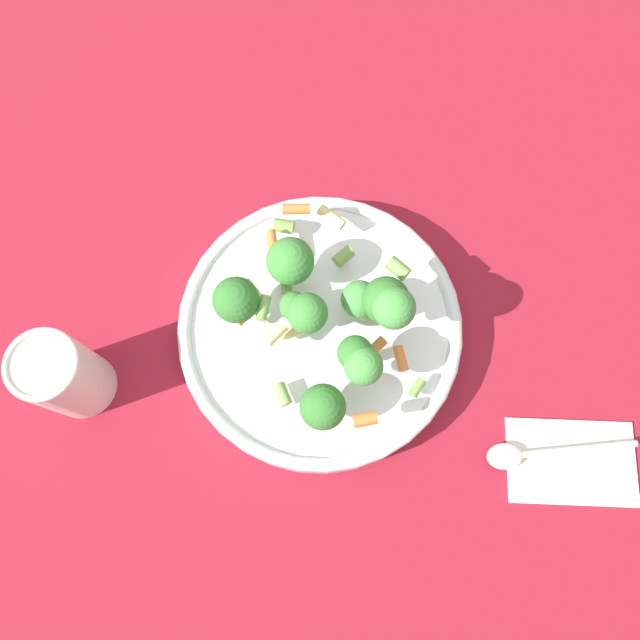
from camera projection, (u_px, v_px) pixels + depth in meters
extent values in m
plane|color=maroon|center=(320.00, 335.00, 0.66)|extent=(3.00, 3.00, 0.00)
cylinder|color=silver|center=(320.00, 331.00, 0.64)|extent=(0.29, 0.29, 0.04)
torus|color=silver|center=(320.00, 326.00, 0.63)|extent=(0.29, 0.29, 0.01)
cylinder|color=#8CB766|center=(323.00, 411.00, 0.59)|extent=(0.01, 0.01, 0.02)
sphere|color=#33722D|center=(323.00, 407.00, 0.56)|extent=(0.04, 0.04, 0.04)
cylinder|color=#8CB766|center=(294.00, 314.00, 0.61)|extent=(0.01, 0.01, 0.01)
sphere|color=#3D8438|center=(293.00, 309.00, 0.59)|extent=(0.03, 0.03, 0.03)
cylinder|color=#8CB766|center=(239.00, 309.00, 0.61)|extent=(0.02, 0.02, 0.02)
sphere|color=#33722D|center=(236.00, 300.00, 0.58)|extent=(0.04, 0.04, 0.04)
cylinder|color=#8CB766|center=(354.00, 358.00, 0.58)|extent=(0.01, 0.01, 0.02)
sphere|color=#33722D|center=(355.00, 353.00, 0.56)|extent=(0.03, 0.03, 0.03)
cylinder|color=#8CB766|center=(292.00, 272.00, 0.62)|extent=(0.02, 0.02, 0.02)
sphere|color=#3D8438|center=(290.00, 261.00, 0.59)|extent=(0.05, 0.05, 0.05)
cylinder|color=#8CB766|center=(391.00, 316.00, 0.58)|extent=(0.01, 0.01, 0.02)
sphere|color=#479342|center=(394.00, 308.00, 0.55)|extent=(0.04, 0.04, 0.04)
cylinder|color=#8CB766|center=(308.00, 321.00, 0.59)|extent=(0.01, 0.01, 0.02)
sphere|color=#3D8438|center=(307.00, 313.00, 0.56)|extent=(0.04, 0.04, 0.04)
cylinder|color=#8CB766|center=(362.00, 371.00, 0.57)|extent=(0.01, 0.01, 0.01)
sphere|color=#479342|center=(364.00, 366.00, 0.55)|extent=(0.04, 0.04, 0.04)
cylinder|color=#8CB766|center=(358.00, 307.00, 0.61)|extent=(0.01, 0.01, 0.02)
sphere|color=#479342|center=(360.00, 299.00, 0.59)|extent=(0.04, 0.04, 0.04)
cylinder|color=#8CB766|center=(383.00, 309.00, 0.59)|extent=(0.02, 0.02, 0.02)
sphere|color=#33722D|center=(386.00, 300.00, 0.57)|extent=(0.04, 0.04, 0.04)
cylinder|color=#729E4C|center=(368.00, 306.00, 0.62)|extent=(0.03, 0.02, 0.01)
cylinder|color=beige|center=(292.00, 332.00, 0.61)|extent=(0.02, 0.03, 0.01)
cylinder|color=#729E4C|center=(398.00, 268.00, 0.59)|extent=(0.02, 0.03, 0.01)
cylinder|color=beige|center=(251.00, 295.00, 0.60)|extent=(0.02, 0.03, 0.01)
cylinder|color=orange|center=(273.00, 244.00, 0.62)|extent=(0.03, 0.02, 0.01)
cylinder|color=#729E4C|center=(284.00, 226.00, 0.64)|extent=(0.02, 0.02, 0.01)
cylinder|color=orange|center=(401.00, 359.00, 0.58)|extent=(0.03, 0.02, 0.01)
cylinder|color=beige|center=(275.00, 334.00, 0.58)|extent=(0.03, 0.02, 0.01)
cylinder|color=#729E4C|center=(283.00, 394.00, 0.59)|extent=(0.02, 0.02, 0.01)
cylinder|color=orange|center=(365.00, 419.00, 0.55)|extent=(0.02, 0.02, 0.01)
cylinder|color=orange|center=(296.00, 209.00, 0.61)|extent=(0.02, 0.03, 0.01)
cylinder|color=beige|center=(331.00, 217.00, 0.63)|extent=(0.02, 0.03, 0.01)
cylinder|color=#729E4C|center=(417.00, 387.00, 0.59)|extent=(0.02, 0.01, 0.01)
cylinder|color=#729E4C|center=(286.00, 280.00, 0.62)|extent=(0.03, 0.02, 0.01)
cylinder|color=orange|center=(246.00, 315.00, 0.60)|extent=(0.02, 0.02, 0.01)
cylinder|color=#729E4C|center=(264.00, 308.00, 0.58)|extent=(0.03, 0.01, 0.01)
cylinder|color=orange|center=(382.00, 302.00, 0.62)|extent=(0.02, 0.02, 0.01)
cylinder|color=orange|center=(374.00, 350.00, 0.59)|extent=(0.03, 0.02, 0.01)
cylinder|color=#729E4C|center=(346.00, 257.00, 0.62)|extent=(0.02, 0.02, 0.01)
cylinder|color=silver|center=(65.00, 376.00, 0.60)|extent=(0.07, 0.07, 0.11)
torus|color=silver|center=(41.00, 364.00, 0.54)|extent=(0.07, 0.07, 0.01)
cube|color=white|center=(572.00, 462.00, 0.62)|extent=(0.12, 0.15, 0.01)
cylinder|color=silver|center=(580.00, 449.00, 0.62)|extent=(0.05, 0.11, 0.01)
ellipsoid|color=silver|center=(505.00, 456.00, 0.62)|extent=(0.04, 0.04, 0.01)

